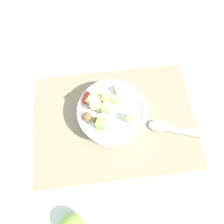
{
  "coord_description": "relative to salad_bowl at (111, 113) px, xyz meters",
  "views": [
    {
      "loc": [
        0.04,
        0.24,
        0.68
      ],
      "look_at": [
        0.01,
        -0.01,
        0.06
      ],
      "focal_mm": 36.2,
      "sensor_mm": 36.0,
      "label": 1
    }
  ],
  "objects": [
    {
      "name": "salad_bowl",
      "position": [
        0.0,
        0.0,
        0.0
      ],
      "size": [
        0.21,
        0.21,
        0.13
      ],
      "color": "white",
      "rests_on": "placemat"
    },
    {
      "name": "placemat",
      "position": [
        -0.01,
        0.01,
        -0.05
      ],
      "size": [
        0.51,
        0.37,
        0.01
      ],
      "primitive_type": "cube",
      "color": "gray",
      "rests_on": "ground_plane"
    },
    {
      "name": "serving_spoon",
      "position": [
        -0.18,
        0.06,
        -0.04
      ],
      "size": [
        0.22,
        0.1,
        0.01
      ],
      "color": "#B7B7BC",
      "rests_on": "placemat"
    },
    {
      "name": "ground_plane",
      "position": [
        -0.01,
        0.01,
        -0.05
      ],
      "size": [
        2.4,
        2.4,
        0.0
      ],
      "primitive_type": "plane",
      "color": "silver"
    }
  ]
}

